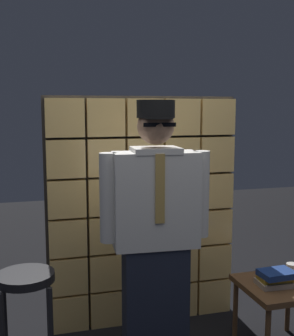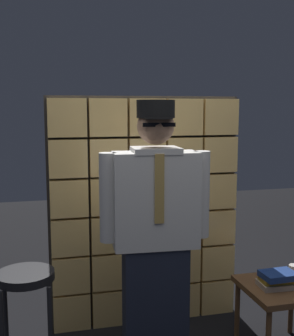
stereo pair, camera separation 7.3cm
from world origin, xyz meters
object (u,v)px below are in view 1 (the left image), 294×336
Objects in this scene: side_table at (280,293)px; book_stack at (275,278)px; coffee_mug at (292,270)px; standing_person at (155,235)px; bar_stool at (26,303)px.

side_table is 2.12× the size of book_stack.
side_table is 4.13× the size of coffee_mug.
side_table is 0.22m from coffee_mug.
coffee_mug is at bearing 32.10° from side_table.
book_stack is 1.95× the size of coffee_mug.
book_stack is (-0.05, -0.02, 0.12)m from side_table.
coffee_mug is at bearing 8.45° from standing_person.
book_stack is (0.84, -0.03, -0.36)m from standing_person.
coffee_mug is (0.16, 0.10, 0.11)m from side_table.
book_stack reaches higher than coffee_mug.
side_table is at bearing -147.90° from coffee_mug.
standing_person is at bearing 178.08° from book_stack.
bar_stool is 2.99× the size of book_stack.
standing_person is 2.37× the size of bar_stool.
side_table is at bearing 3.01° from standing_person.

